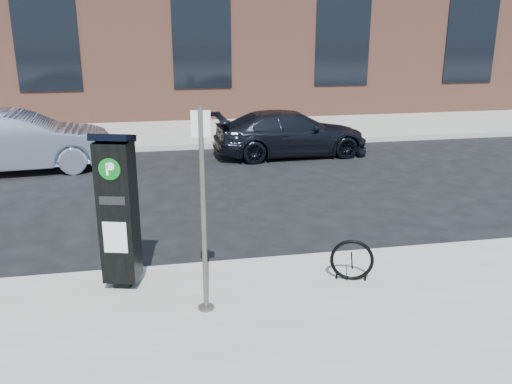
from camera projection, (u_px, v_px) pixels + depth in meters
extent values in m
plane|color=black|center=(284.00, 266.00, 7.91)|extent=(120.00, 120.00, 0.00)
cube|color=gray|center=(199.00, 113.00, 21.01)|extent=(60.00, 12.00, 0.15)
cube|color=#9E9B93|center=(285.00, 262.00, 7.87)|extent=(60.00, 0.12, 0.16)
cube|color=#9E9B93|center=(218.00, 146.00, 15.41)|extent=(60.00, 0.12, 0.16)
cube|color=brown|center=(190.00, 9.00, 22.66)|extent=(28.00, 10.00, 8.00)
cube|color=black|center=(46.00, 36.00, 17.36)|extent=(2.00, 0.06, 3.50)
cube|color=black|center=(202.00, 36.00, 18.25)|extent=(2.00, 0.06, 3.50)
cube|color=black|center=(343.00, 35.00, 19.15)|extent=(2.00, 0.06, 3.50)
cube|color=black|center=(471.00, 35.00, 20.04)|extent=(2.00, 0.06, 3.50)
cube|color=black|center=(124.00, 281.00, 7.00)|extent=(0.26, 0.26, 0.11)
cube|color=black|center=(118.00, 212.00, 6.72)|extent=(0.50, 0.47, 1.80)
cube|color=black|center=(112.00, 138.00, 6.44)|extent=(0.56, 0.52, 0.17)
cylinder|color=#075514|center=(109.00, 169.00, 6.36)|extent=(0.26, 0.08, 0.26)
cube|color=white|center=(109.00, 169.00, 6.36)|extent=(0.09, 0.03, 0.15)
cube|color=silver|center=(115.00, 238.00, 6.62)|extent=(0.29, 0.09, 0.40)
cube|color=black|center=(112.00, 201.00, 6.48)|extent=(0.31, 0.09, 0.11)
cylinder|color=#4A4742|center=(206.00, 307.00, 6.44)|extent=(0.19, 0.19, 0.03)
cylinder|color=#4A4742|center=(203.00, 213.00, 6.08)|extent=(0.06, 0.06, 2.41)
cube|color=silver|center=(201.00, 124.00, 5.78)|extent=(0.21, 0.05, 0.29)
torus|color=black|center=(352.00, 260.00, 7.09)|extent=(0.55, 0.23, 0.57)
cylinder|color=black|center=(337.00, 275.00, 7.18)|extent=(0.03, 0.03, 0.11)
cylinder|color=black|center=(365.00, 277.00, 7.13)|extent=(0.03, 0.03, 0.11)
imported|color=#929EB9|center=(16.00, 142.00, 12.80)|extent=(4.51, 1.94, 1.45)
imported|color=black|center=(291.00, 133.00, 14.43)|extent=(4.19, 1.86, 1.20)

